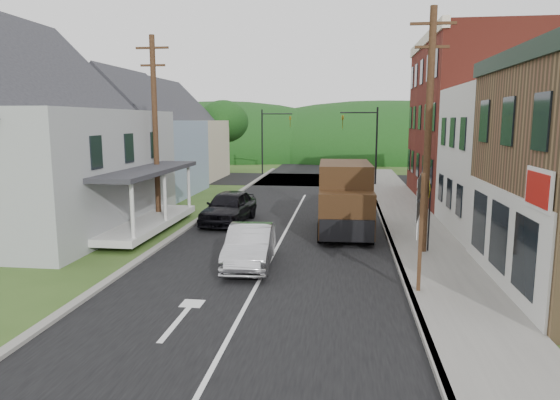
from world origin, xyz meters
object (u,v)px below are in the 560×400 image
(delivery_van, at_px, (345,198))
(route_sign_cluster, at_px, (420,215))
(dark_sedan, at_px, (229,207))
(warning_sign, at_px, (429,205))
(silver_sedan, at_px, (250,246))

(delivery_van, relative_size, route_sign_cluster, 1.66)
(dark_sedan, bearing_deg, warning_sign, -23.48)
(delivery_van, bearing_deg, silver_sedan, -121.95)
(silver_sedan, distance_m, delivery_van, 6.55)
(route_sign_cluster, relative_size, warning_sign, 1.25)
(silver_sedan, height_order, dark_sedan, dark_sedan)
(dark_sedan, xyz_separation_m, route_sign_cluster, (7.75, -9.34, 1.56))
(dark_sedan, bearing_deg, route_sign_cluster, -45.40)
(dark_sedan, distance_m, route_sign_cluster, 12.24)
(delivery_van, bearing_deg, route_sign_cluster, -77.01)
(dark_sedan, xyz_separation_m, delivery_van, (5.64, -1.44, 0.79))
(dark_sedan, xyz_separation_m, warning_sign, (8.76, -4.74, 1.09))
(dark_sedan, height_order, delivery_van, delivery_van)
(silver_sedan, xyz_separation_m, delivery_van, (3.25, 5.62, 0.89))
(delivery_van, height_order, route_sign_cluster, route_sign_cluster)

